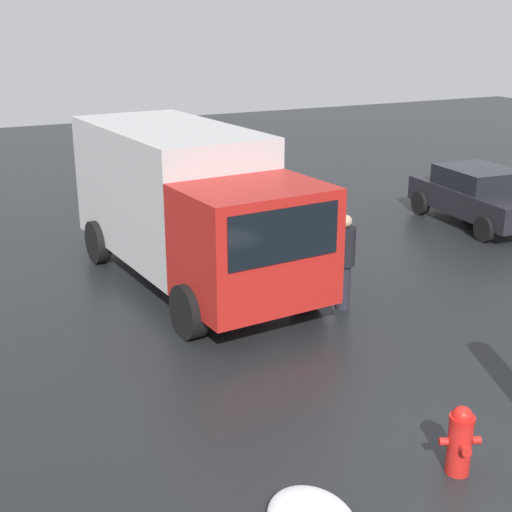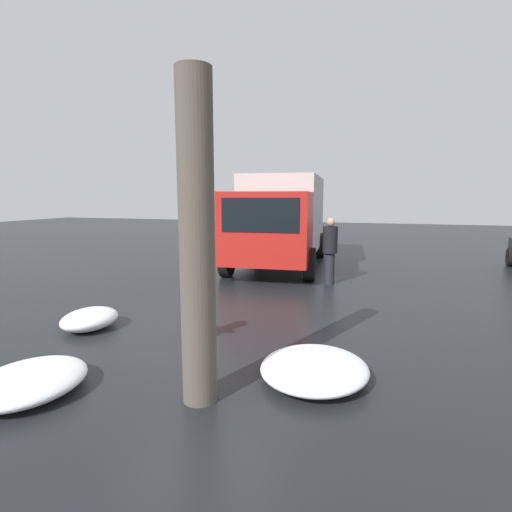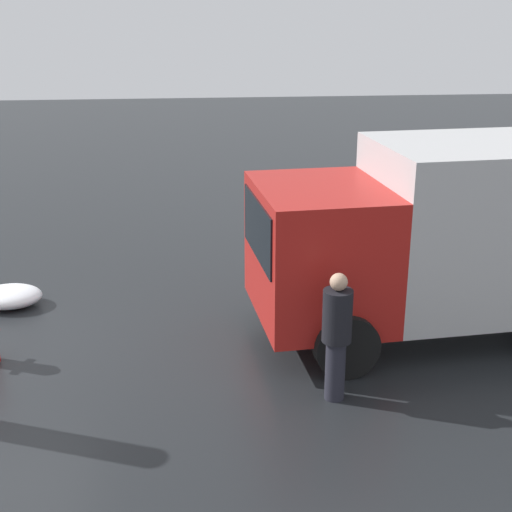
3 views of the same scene
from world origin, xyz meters
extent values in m
cube|color=red|center=(4.75, 0.24, 1.42)|extent=(1.98, 2.47, 1.93)
cube|color=black|center=(3.84, 0.17, 1.80)|extent=(0.19, 1.96, 0.85)
cylinder|color=black|center=(4.93, -0.92, 0.45)|extent=(0.92, 0.35, 0.90)
cylinder|color=black|center=(4.74, 1.41, 0.45)|extent=(0.92, 0.35, 0.90)
cylinder|color=#23232D|center=(4.66, -1.48, 0.41)|extent=(0.26, 0.26, 0.82)
cylinder|color=black|center=(4.66, -1.48, 1.16)|extent=(0.38, 0.38, 0.68)
sphere|color=tan|center=(4.66, -1.48, 1.61)|extent=(0.22, 0.22, 0.22)
ellipsoid|color=white|center=(-0.15, 2.02, 0.17)|extent=(1.06, 0.85, 0.34)
camera|label=1|loc=(-5.17, 5.14, 4.94)|focal=50.00mm
camera|label=2|loc=(-5.62, -2.68, 2.25)|focal=28.00mm
camera|label=3|loc=(2.81, -9.39, 4.81)|focal=50.00mm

